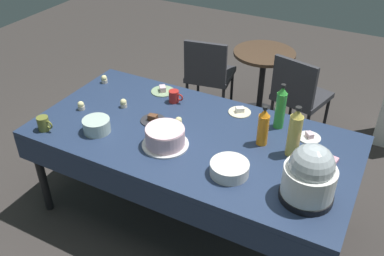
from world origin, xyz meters
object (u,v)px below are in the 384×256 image
(glass_salad_bowl, at_px, (97,125))
(dessert_plate_white, at_px, (309,137))
(coffee_mug_olive, at_px, (44,124))
(coffee_mug_red, at_px, (174,96))
(potluck_table, at_px, (192,141))
(round_cafe_table, at_px, (262,72))
(dessert_plate_charcoal, at_px, (153,119))
(soda_bottle_lime_soda, at_px, (281,108))
(soda_bottle_ginger_ale, at_px, (295,133))
(cupcake_cocoa, at_px, (123,103))
(cupcake_mint, at_px, (104,79))
(frosted_layer_cake, at_px, (165,137))
(dessert_plate_sage, at_px, (163,90))
(maroon_chair_left, at_px, (209,72))
(dessert_plate_cream, at_px, (240,111))
(ceramic_snack_bowl, at_px, (229,169))
(cupcake_vanilla, at_px, (179,122))
(slow_cooker, at_px, (310,176))
(cupcake_rose, at_px, (81,106))
(maroon_chair_right, at_px, (299,93))
(soda_bottle_orange_juice, at_px, (263,127))

(glass_salad_bowl, relative_size, dessert_plate_white, 1.20)
(coffee_mug_olive, bearing_deg, coffee_mug_red, 51.12)
(potluck_table, relative_size, round_cafe_table, 3.06)
(dessert_plate_charcoal, xyz_separation_m, soda_bottle_lime_soda, (0.81, 0.34, 0.14))
(dessert_plate_white, relative_size, soda_bottle_ginger_ale, 0.45)
(cupcake_cocoa, bearing_deg, cupcake_mint, 146.41)
(coffee_mug_red, relative_size, coffee_mug_olive, 0.96)
(frosted_layer_cake, height_order, dessert_plate_sage, frosted_layer_cake)
(dessert_plate_charcoal, height_order, maroon_chair_left, maroon_chair_left)
(cupcake_cocoa, bearing_deg, dessert_plate_sage, 67.99)
(dessert_plate_white, distance_m, dessert_plate_cream, 0.54)
(coffee_mug_red, bearing_deg, coffee_mug_olive, -128.88)
(potluck_table, bearing_deg, ceramic_snack_bowl, -33.89)
(soda_bottle_ginger_ale, distance_m, coffee_mug_olive, 1.67)
(cupcake_vanilla, xyz_separation_m, soda_bottle_lime_soda, (0.62, 0.31, 0.12))
(frosted_layer_cake, bearing_deg, cupcake_mint, 150.05)
(dessert_plate_sage, xyz_separation_m, cupcake_vanilla, (0.35, -0.36, 0.02))
(dessert_plate_cream, relative_size, dessert_plate_sage, 0.89)
(cupcake_vanilla, bearing_deg, slow_cooker, -17.34)
(potluck_table, xyz_separation_m, maroon_chair_left, (-0.54, 1.37, -0.20))
(dessert_plate_white, xyz_separation_m, cupcake_rose, (-1.59, -0.42, 0.02))
(dessert_plate_white, xyz_separation_m, soda_bottle_ginger_ale, (-0.05, -0.22, 0.15))
(maroon_chair_left, bearing_deg, soda_bottle_lime_soda, -44.64)
(coffee_mug_olive, bearing_deg, dessert_plate_white, 24.65)
(soda_bottle_lime_soda, bearing_deg, cupcake_vanilla, -153.42)
(dessert_plate_sage, xyz_separation_m, coffee_mug_red, (0.16, -0.09, 0.04))
(maroon_chair_right, bearing_deg, slow_cooker, -74.01)
(dessert_plate_white, height_order, dessert_plate_sage, dessert_plate_sage)
(dessert_plate_cream, relative_size, round_cafe_table, 0.23)
(frosted_layer_cake, bearing_deg, dessert_plate_cream, 65.46)
(cupcake_mint, bearing_deg, glass_salad_bowl, -56.32)
(soda_bottle_orange_juice, xyz_separation_m, coffee_mug_olive, (-1.37, -0.55, -0.08))
(frosted_layer_cake, relative_size, maroon_chair_right, 0.36)
(ceramic_snack_bowl, height_order, coffee_mug_olive, coffee_mug_olive)
(dessert_plate_white, relative_size, soda_bottle_orange_juice, 0.55)
(potluck_table, relative_size, dessert_plate_sage, 11.87)
(soda_bottle_lime_soda, bearing_deg, coffee_mug_red, -177.06)
(cupcake_rose, xyz_separation_m, maroon_chair_right, (1.26, 1.47, -0.29))
(cupcake_vanilla, relative_size, maroon_chair_left, 0.08)
(frosted_layer_cake, relative_size, ceramic_snack_bowl, 1.31)
(dessert_plate_sage, xyz_separation_m, round_cafe_table, (0.43, 1.18, -0.26))
(potluck_table, xyz_separation_m, soda_bottle_lime_soda, (0.49, 0.36, 0.22))
(potluck_table, distance_m, dessert_plate_cream, 0.45)
(dessert_plate_white, bearing_deg, cupcake_rose, -165.05)
(dessert_plate_cream, xyz_separation_m, soda_bottle_ginger_ale, (0.48, -0.31, 0.15))
(frosted_layer_cake, bearing_deg, glass_salad_bowl, -170.96)
(glass_salad_bowl, relative_size, coffee_mug_red, 1.58)
(cupcake_rose, height_order, coffee_mug_olive, coffee_mug_olive)
(dessert_plate_cream, relative_size, cupcake_mint, 2.45)
(dessert_plate_sage, relative_size, coffee_mug_olive, 1.50)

